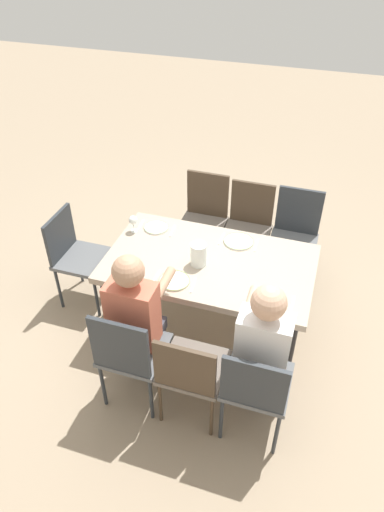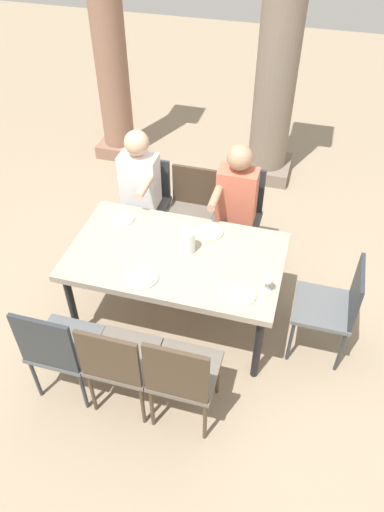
# 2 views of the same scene
# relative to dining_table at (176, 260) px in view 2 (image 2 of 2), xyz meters

# --- Properties ---
(ground_plane) EXTENTS (16.00, 16.00, 0.00)m
(ground_plane) POSITION_rel_dining_table_xyz_m (0.00, 0.00, -0.68)
(ground_plane) COLOR gray
(dining_table) EXTENTS (1.66, 0.97, 0.74)m
(dining_table) POSITION_rel_dining_table_xyz_m (0.00, 0.00, 0.00)
(dining_table) COLOR tan
(dining_table) RESTS_ON ground
(chair_west_north) EXTENTS (0.44, 0.44, 0.89)m
(chair_west_north) POSITION_rel_dining_table_xyz_m (-0.58, 0.90, -0.15)
(chair_west_north) COLOR #5B5E61
(chair_west_north) RESTS_ON ground
(chair_west_south) EXTENTS (0.44, 0.44, 0.94)m
(chair_west_south) POSITION_rel_dining_table_xyz_m (-0.58, -0.91, -0.14)
(chair_west_south) COLOR #5B5E61
(chair_west_south) RESTS_ON ground
(chair_mid_north) EXTENTS (0.44, 0.44, 0.87)m
(chair_mid_north) POSITION_rel_dining_table_xyz_m (-0.13, 0.90, -0.17)
(chair_mid_north) COLOR #6A6158
(chair_mid_north) RESTS_ON ground
(chair_mid_south) EXTENTS (0.44, 0.44, 0.92)m
(chair_mid_south) POSITION_rel_dining_table_xyz_m (-0.13, -0.91, -0.14)
(chair_mid_south) COLOR #6A6158
(chair_mid_south) RESTS_ON ground
(chair_east_north) EXTENTS (0.44, 0.44, 0.95)m
(chair_east_north) POSITION_rel_dining_table_xyz_m (0.32, 0.91, -0.13)
(chair_east_north) COLOR #5B5E61
(chair_east_north) RESTS_ON ground
(chair_east_south) EXTENTS (0.44, 0.44, 0.95)m
(chair_east_south) POSITION_rel_dining_table_xyz_m (0.32, -0.91, -0.13)
(chair_east_south) COLOR #6A6158
(chair_east_south) RESTS_ON ground
(chair_head_east) EXTENTS (0.44, 0.44, 0.90)m
(chair_head_east) POSITION_rel_dining_table_xyz_m (1.25, 0.00, -0.14)
(chair_head_east) COLOR #5B5E61
(chair_head_east) RESTS_ON ground
(diner_woman_green) EXTENTS (0.35, 0.50, 1.29)m
(diner_woman_green) POSITION_rel_dining_table_xyz_m (-0.58, 0.73, 0.02)
(diner_woman_green) COLOR #3F3F4C
(diner_woman_green) RESTS_ON ground
(diner_man_white) EXTENTS (0.34, 0.50, 1.29)m
(diner_man_white) POSITION_rel_dining_table_xyz_m (0.31, 0.73, 0.02)
(diner_man_white) COLOR #3F3F4C
(diner_man_white) RESTS_ON ground
(stone_column_near) EXTENTS (0.49, 0.49, 3.02)m
(stone_column_near) POSITION_rel_dining_table_xyz_m (-1.51, 2.46, 0.81)
(stone_column_near) COLOR #936B56
(stone_column_near) RESTS_ON ground
(stone_column_centre) EXTENTS (0.57, 0.57, 2.75)m
(stone_column_centre) POSITION_rel_dining_table_xyz_m (0.37, 2.46, 0.67)
(stone_column_centre) COLOR gray
(stone_column_centre) RESTS_ON ground
(plate_0) EXTENTS (0.21, 0.21, 0.02)m
(plate_0) POSITION_rel_dining_table_xyz_m (-0.55, 0.29, 0.07)
(plate_0) COLOR white
(plate_0) RESTS_ON dining_table
(fork_0) EXTENTS (0.02, 0.17, 0.01)m
(fork_0) POSITION_rel_dining_table_xyz_m (-0.70, 0.29, 0.07)
(fork_0) COLOR silver
(fork_0) RESTS_ON dining_table
(spoon_0) EXTENTS (0.02, 0.17, 0.01)m
(spoon_0) POSITION_rel_dining_table_xyz_m (-0.40, 0.29, 0.07)
(spoon_0) COLOR silver
(spoon_0) RESTS_ON dining_table
(plate_1) EXTENTS (0.25, 0.25, 0.02)m
(plate_1) POSITION_rel_dining_table_xyz_m (-0.16, -0.32, 0.07)
(plate_1) COLOR white
(plate_1) RESTS_ON dining_table
(fork_1) EXTENTS (0.02, 0.17, 0.01)m
(fork_1) POSITION_rel_dining_table_xyz_m (-0.31, -0.32, 0.07)
(fork_1) COLOR silver
(fork_1) RESTS_ON dining_table
(spoon_1) EXTENTS (0.02, 0.17, 0.01)m
(spoon_1) POSITION_rel_dining_table_xyz_m (-0.01, -0.32, 0.07)
(spoon_1) COLOR silver
(spoon_1) RESTS_ON dining_table
(plate_2) EXTENTS (0.24, 0.24, 0.02)m
(plate_2) POSITION_rel_dining_table_xyz_m (0.19, 0.32, 0.07)
(plate_2) COLOR silver
(plate_2) RESTS_ON dining_table
(fork_2) EXTENTS (0.03, 0.17, 0.01)m
(fork_2) POSITION_rel_dining_table_xyz_m (0.04, 0.32, 0.07)
(fork_2) COLOR silver
(fork_2) RESTS_ON dining_table
(spoon_2) EXTENTS (0.02, 0.17, 0.01)m
(spoon_2) POSITION_rel_dining_table_xyz_m (0.34, 0.32, 0.07)
(spoon_2) COLOR silver
(spoon_2) RESTS_ON dining_table
(plate_3) EXTENTS (0.22, 0.22, 0.02)m
(plate_3) POSITION_rel_dining_table_xyz_m (0.57, -0.30, 0.07)
(plate_3) COLOR white
(plate_3) RESTS_ON dining_table
(wine_glass_3) EXTENTS (0.08, 0.08, 0.15)m
(wine_glass_3) POSITION_rel_dining_table_xyz_m (0.74, -0.20, 0.17)
(wine_glass_3) COLOR white
(wine_glass_3) RESTS_ON dining_table
(fork_3) EXTENTS (0.03, 0.17, 0.01)m
(fork_3) POSITION_rel_dining_table_xyz_m (0.42, -0.30, 0.07)
(fork_3) COLOR silver
(fork_3) RESTS_ON dining_table
(spoon_3) EXTENTS (0.03, 0.17, 0.01)m
(spoon_3) POSITION_rel_dining_table_xyz_m (0.72, -0.30, 0.07)
(spoon_3) COLOR silver
(spoon_3) RESTS_ON dining_table
(water_pitcher) EXTENTS (0.13, 0.13, 0.19)m
(water_pitcher) POSITION_rel_dining_table_xyz_m (0.07, 0.06, 0.15)
(water_pitcher) COLOR white
(water_pitcher) RESTS_ON dining_table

